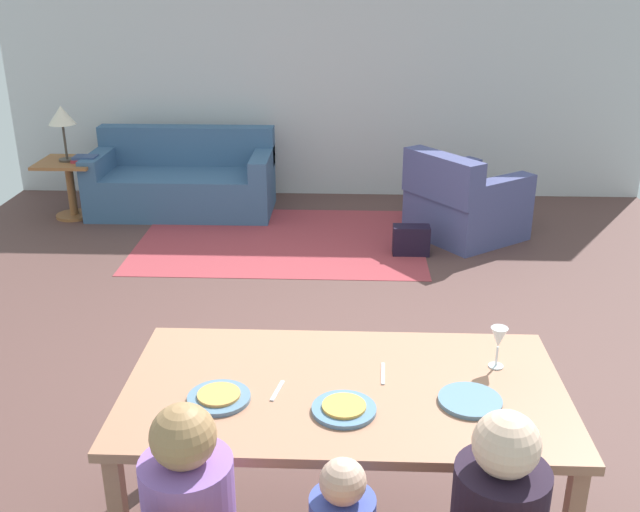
{
  "coord_description": "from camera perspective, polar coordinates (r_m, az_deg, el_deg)",
  "views": [
    {
      "loc": [
        0.25,
        -4.11,
        2.34
      ],
      "look_at": [
        0.1,
        -0.37,
        0.85
      ],
      "focal_mm": 40.54,
      "sensor_mm": 36.0,
      "label": 1
    }
  ],
  "objects": [
    {
      "name": "plate_near_woman",
      "position": [
        2.94,
        11.76,
        -11.11
      ],
      "size": [
        0.25,
        0.25,
        0.02
      ],
      "primitive_type": "cylinder",
      "color": "slate",
      "rests_on": "dining_table"
    },
    {
      "name": "wine_glass",
      "position": [
        3.15,
        13.92,
        -6.39
      ],
      "size": [
        0.07,
        0.07,
        0.19
      ],
      "color": "silver",
      "rests_on": "dining_table"
    },
    {
      "name": "armchair",
      "position": [
        6.81,
        11.24,
        4.04
      ],
      "size": [
        1.2,
        1.19,
        0.82
      ],
      "color": "#494D7F",
      "rests_on": "ground_plane"
    },
    {
      "name": "fork",
      "position": [
        2.96,
        -3.38,
        -10.57
      ],
      "size": [
        0.05,
        0.15,
        0.01
      ],
      "primitive_type": "cube",
      "rotation": [
        0.0,
        0.0,
        -0.21
      ],
      "color": "silver",
      "rests_on": "dining_table"
    },
    {
      "name": "pizza_near_man",
      "position": [
        2.92,
        -7.99,
        -10.78
      ],
      "size": [
        0.17,
        0.17,
        0.01
      ],
      "primitive_type": "cylinder",
      "color": "gold",
      "rests_on": "plate_near_man"
    },
    {
      "name": "table_lamp",
      "position": [
        7.5,
        -19.72,
        10.27
      ],
      "size": [
        0.26,
        0.26,
        0.54
      ],
      "color": "#3F3830",
      "rests_on": "side_table"
    },
    {
      "name": "ground_plane",
      "position": [
        5.19,
        -0.69,
        -5.17
      ],
      "size": [
        6.87,
        6.24,
        0.02
      ],
      "primitive_type": "cube",
      "color": "brown"
    },
    {
      "name": "book_upper",
      "position": [
        7.49,
        -18.04,
        7.43
      ],
      "size": [
        0.22,
        0.16,
        0.03
      ],
      "primitive_type": "cube",
      "color": "#334773",
      "rests_on": "book_lower"
    },
    {
      "name": "back_wall",
      "position": [
        7.86,
        0.47,
        14.51
      ],
      "size": [
        6.87,
        0.1,
        2.7
      ],
      "primitive_type": "cube",
      "color": "silver",
      "rests_on": "ground_plane"
    },
    {
      "name": "pizza_near_child",
      "position": [
        2.82,
        1.91,
        -11.75
      ],
      "size": [
        0.17,
        0.17,
        0.01
      ],
      "primitive_type": "cylinder",
      "color": "gold",
      "rests_on": "plate_near_child"
    },
    {
      "name": "area_rug",
      "position": [
        6.69,
        -3.11,
        1.28
      ],
      "size": [
        2.6,
        1.8,
        0.01
      ],
      "primitive_type": "cube",
      "color": "#9E373F",
      "rests_on": "ground_plane"
    },
    {
      "name": "knife",
      "position": [
        3.08,
        5.0,
        -9.22
      ],
      "size": [
        0.02,
        0.17,
        0.01
      ],
      "primitive_type": "cube",
      "rotation": [
        0.0,
        0.0,
        -0.05
      ],
      "color": "silver",
      "rests_on": "dining_table"
    },
    {
      "name": "plate_near_child",
      "position": [
        2.83,
        1.9,
        -12.0
      ],
      "size": [
        0.25,
        0.25,
        0.02
      ],
      "primitive_type": "cylinder",
      "color": "#557D9F",
      "rests_on": "dining_table"
    },
    {
      "name": "book_lower",
      "position": [
        7.49,
        -18.11,
        7.19
      ],
      "size": [
        0.22,
        0.16,
        0.03
      ],
      "primitive_type": "cube",
      "color": "#A12A39",
      "rests_on": "side_table"
    },
    {
      "name": "plate_near_man",
      "position": [
        2.93,
        -7.98,
        -11.03
      ],
      "size": [
        0.25,
        0.25,
        0.02
      ],
      "primitive_type": "cylinder",
      "color": "slate",
      "rests_on": "dining_table"
    },
    {
      "name": "handbag",
      "position": [
        6.36,
        7.21,
        1.25
      ],
      "size": [
        0.32,
        0.16,
        0.26
      ],
      "primitive_type": "cube",
      "color": "black",
      "rests_on": "ground_plane"
    },
    {
      "name": "side_table",
      "position": [
        7.64,
        -19.13,
        5.64
      ],
      "size": [
        0.56,
        0.56,
        0.58
      ],
      "color": "#945B32",
      "rests_on": "ground_plane"
    },
    {
      "name": "dining_table",
      "position": [
        3.03,
        1.92,
        -11.34
      ],
      "size": [
        1.79,
        0.96,
        0.76
      ],
      "color": "#A97256",
      "rests_on": "ground_plane"
    },
    {
      "name": "couch",
      "position": [
        7.58,
        -10.73,
        5.77
      ],
      "size": [
        1.82,
        0.86,
        0.82
      ],
      "color": "#3A5C82",
      "rests_on": "ground_plane"
    }
  ]
}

